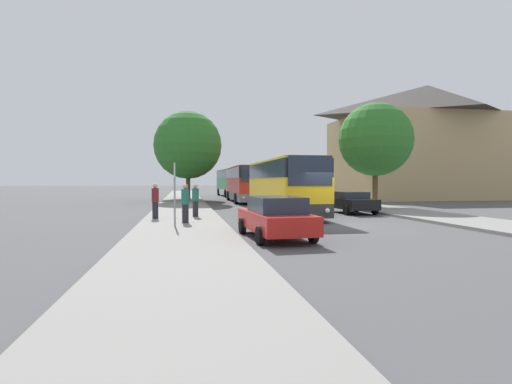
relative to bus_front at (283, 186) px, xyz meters
name	(u,v)px	position (x,y,z in m)	size (l,w,h in m)	color
ground_plane	(331,225)	(0.92, -5.88, -1.78)	(300.00, 300.00, 0.00)	#4C4C4F
sidewalk_left	(183,226)	(-6.08, -5.88, -1.71)	(4.00, 120.00, 0.15)	gray
sidewalk_right	(462,220)	(7.92, -5.88, -1.71)	(4.00, 120.00, 0.15)	gray
building_right_background	(427,142)	(22.51, 19.15, 4.92)	(20.12, 13.18, 13.40)	tan
bus_front	(283,186)	(0.00, 0.00, 0.00)	(2.83, 11.50, 3.33)	#2D2D2D
bus_middle	(244,183)	(-0.14, 14.77, 0.05)	(2.86, 11.82, 3.43)	gray
bus_rear	(232,182)	(0.31, 28.84, 0.12)	(3.18, 11.90, 3.56)	silver
parked_car_left_curb	(275,217)	(-2.75, -9.77, -0.99)	(2.24, 4.70, 1.53)	red
parked_car_right_near	(352,202)	(4.60, 0.15, -1.04)	(2.19, 4.05, 1.39)	black
bus_stop_sign	(175,187)	(-6.41, -6.40, 0.06)	(0.08, 0.45, 2.74)	gray
pedestrian_waiting_near	(155,201)	(-7.46, -2.83, -0.72)	(0.36, 0.36, 1.80)	#23232D
pedestrian_waiting_far	(195,200)	(-5.40, -2.09, -0.74)	(0.36, 0.36, 1.77)	#23232D
pedestrian_walking_back	(185,203)	(-5.95, -5.23, -0.72)	(0.36, 0.36, 1.80)	#23232D
tree_left_near	(188,144)	(-5.48, 21.07, 4.36)	(6.19, 6.19, 9.09)	#513D23
tree_left_far	(188,145)	(-5.58, 14.49, 3.68)	(6.39, 6.39, 8.51)	#513D23
tree_right_near	(375,140)	(8.18, 4.00, 3.40)	(5.49, 5.49, 7.79)	#513D23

